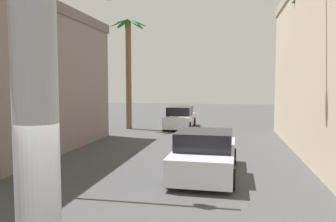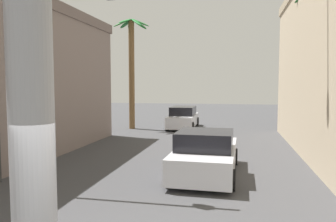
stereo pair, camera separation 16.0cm
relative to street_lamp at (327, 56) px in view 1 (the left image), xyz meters
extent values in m
plane|color=#424244|center=(-4.90, 2.43, -4.03)|extent=(82.53, 82.53, 0.00)
cylinder|color=#9E9EA3|center=(-5.96, -6.87, 0.20)|extent=(0.69, 0.69, 8.45)
cylinder|color=black|center=(-4.76, 1.48, -3.71)|extent=(0.23, 0.64, 0.64)
cylinder|color=black|center=(-2.89, 1.44, -3.71)|extent=(0.23, 0.64, 0.64)
cylinder|color=black|center=(-4.83, -1.74, -3.71)|extent=(0.23, 0.64, 0.64)
cylinder|color=black|center=(-2.96, -1.78, -3.71)|extent=(0.23, 0.64, 0.64)
cube|color=silver|center=(-3.86, -0.15, -3.47)|extent=(2.06, 4.64, 0.80)
cube|color=black|center=(-3.87, -0.49, -2.77)|extent=(1.85, 1.97, 0.60)
cylinder|color=black|center=(-7.47, 13.57, -3.71)|extent=(0.23, 0.64, 0.64)
cylinder|color=black|center=(-5.78, 13.59, -3.71)|extent=(0.23, 0.64, 0.64)
cylinder|color=black|center=(-7.43, 10.33, -3.71)|extent=(0.23, 0.64, 0.64)
cylinder|color=black|center=(-5.74, 10.35, -3.71)|extent=(0.23, 0.64, 0.64)
cube|color=silver|center=(-6.60, 11.96, -3.47)|extent=(1.84, 4.66, 0.80)
cube|color=black|center=(-6.60, 11.96, -2.77)|extent=(1.67, 2.57, 0.60)
cylinder|color=brown|center=(-10.13, 10.89, -0.22)|extent=(0.44, 0.42, 7.61)
ellipsoid|color=#266E2D|center=(-9.45, 10.90, 3.41)|extent=(1.28, 0.38, 0.65)
ellipsoid|color=#24762D|center=(-9.71, 11.43, 3.41)|extent=(1.08, 1.22, 0.66)
ellipsoid|color=#2C762D|center=(-10.39, 11.53, 3.42)|extent=(0.84, 1.32, 0.63)
ellipsoid|color=#20632D|center=(-10.68, 11.30, 3.44)|extent=(1.28, 1.05, 0.56)
ellipsoid|color=#2B6E2D|center=(-10.70, 10.56, 3.39)|extent=(1.25, 0.97, 0.72)
ellipsoid|color=#21762D|center=(-10.37, 10.29, 3.45)|extent=(0.81, 1.35, 0.54)
ellipsoid|color=#1F6F2D|center=(-9.62, 10.47, 3.38)|extent=(1.17, 1.09, 0.73)
cylinder|color=brown|center=(1.02, 4.74, -0.25)|extent=(0.58, 0.74, 7.58)
cylinder|color=gray|center=(0.04, 0.50, -3.63)|extent=(0.14, 0.14, 0.80)
cylinder|color=gray|center=(0.20, 0.62, -3.63)|extent=(0.14, 0.14, 0.80)
cylinder|color=silver|center=(0.12, 0.56, -2.94)|extent=(0.48, 0.48, 0.58)
sphere|color=tan|center=(0.12, 0.56, -2.54)|extent=(0.22, 0.22, 0.22)
camera|label=1|loc=(-3.03, -11.39, -0.95)|focal=35.00mm
camera|label=2|loc=(-2.87, -11.36, -0.95)|focal=35.00mm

